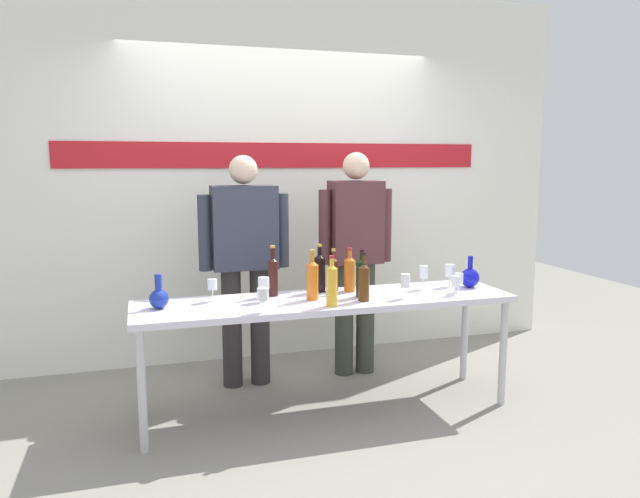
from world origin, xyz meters
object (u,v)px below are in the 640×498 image
wine_glass_left_0 (212,285)px  wine_bottle_7 (333,273)px  presenter_right (355,250)px  wine_glass_right_2 (459,279)px  wine_bottle_4 (312,279)px  wine_glass_left_2 (263,295)px  display_table (327,308)px  wine_bottle_5 (332,284)px  wine_glass_right_3 (455,282)px  presenter_left (245,255)px  wine_glass_right_4 (450,271)px  wine_bottle_3 (362,276)px  wine_glass_left_1 (264,284)px  wine_bottle_0 (350,272)px  wine_bottle_6 (364,281)px  decanter_blue_left (159,297)px  wine_glass_right_1 (405,281)px  wine_bottle_1 (319,271)px  decanter_blue_right (470,277)px  wine_glass_right_0 (423,273)px  wine_bottle_2 (273,275)px

wine_glass_left_0 → wine_bottle_7: bearing=5.3°
presenter_right → wine_glass_right_2: 0.85m
wine_bottle_4 → wine_glass_left_2: (-0.36, -0.23, -0.03)m
display_table → wine_glass_left_0: size_ratio=16.99×
wine_bottle_5 → wine_glass_right_3: bearing=3.6°
wine_glass_left_2 → presenter_left: bearing=87.1°
display_table → presenter_right: (0.42, 0.62, 0.26)m
wine_bottle_7 → wine_glass_right_4: bearing=-7.4°
wine_bottle_7 → wine_bottle_5: bearing=-109.4°
wine_bottle_3 → wine_bottle_5: (-0.27, -0.19, 0.00)m
wine_bottle_4 → wine_glass_left_1: 0.31m
wine_bottle_4 → wine_bottle_3: bearing=-1.6°
presenter_left → wine_glass_left_0: size_ratio=11.64×
wine_bottle_0 → wine_bottle_3: (0.02, -0.17, 0.01)m
wine_glass_left_0 → wine_glass_right_4: 1.64m
presenter_right → wine_bottle_0: (-0.21, -0.46, -0.07)m
wine_bottle_6 → presenter_left: bearing=129.6°
wine_bottle_7 → wine_glass_left_1: 0.54m
presenter_right → wine_glass_left_2: 1.23m
wine_bottle_3 → wine_glass_left_2: wine_bottle_3 is taller
display_table → wine_glass_right_2: size_ratio=18.83×
decanter_blue_left → wine_bottle_3: wine_bottle_3 is taller
wine_bottle_0 → wine_bottle_6: 0.29m
wine_glass_right_4 → decanter_blue_left: bearing=-178.3°
decanter_blue_left → wine_glass_left_2: decanter_blue_left is taller
presenter_right → wine_bottle_5: (-0.45, -0.82, -0.06)m
wine_glass_left_1 → wine_glass_right_1: bearing=-11.0°
presenter_right → wine_glass_right_3: 0.88m
wine_bottle_7 → wine_bottle_0: bearing=-23.5°
wine_bottle_7 → wine_glass_right_1: bearing=-43.4°
wine_bottle_3 → wine_glass_left_2: (-0.69, -0.22, -0.03)m
presenter_left → wine_glass_left_2: 0.86m
display_table → wine_glass_right_4: 0.95m
presenter_left → wine_glass_left_0: 0.58m
display_table → wine_bottle_6: bearing=-33.4°
wine_glass_right_2 → wine_glass_left_2: bearing=-173.3°
wine_bottle_1 → display_table: bearing=-93.4°
wine_bottle_1 → wine_glass_left_2: wine_bottle_1 is taller
decanter_blue_right → wine_glass_right_3: (-0.22, -0.19, 0.02)m
wine_bottle_0 → wine_glass_left_1: wine_bottle_0 is taller
wine_bottle_0 → wine_glass_right_0: bearing=-9.3°
wine_glass_right_3 → display_table: bearing=169.5°
wine_bottle_0 → wine_bottle_3: wine_bottle_3 is taller
wine_glass_right_0 → wine_glass_right_1: wine_glass_right_0 is taller
presenter_left → wine_glass_left_2: size_ratio=11.40×
wine_bottle_1 → wine_bottle_7: size_ratio=1.12×
wine_bottle_2 → wine_glass_right_3: bearing=-15.9°
wine_glass_left_0 → presenter_right: bearing=23.5°
wine_bottle_1 → wine_glass_left_0: wine_bottle_1 is taller
display_table → wine_glass_left_0: (-0.71, 0.13, 0.17)m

